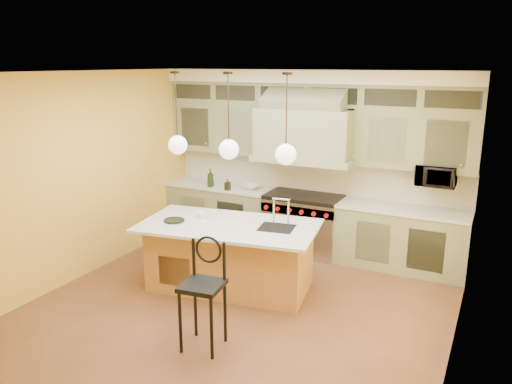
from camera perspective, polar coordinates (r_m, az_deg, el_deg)
The scene contains 18 objects.
floor at distance 6.51m, azimuth -1.77°, elevation -12.92°, with size 5.00×5.00×0.00m, color #55341D.
ceiling at distance 5.77m, azimuth -2.00°, elevation 13.53°, with size 5.00×5.00×0.00m, color white.
wall_back at distance 8.21m, azimuth 6.52°, elevation 3.57°, with size 5.00×5.00×0.00m, color gold.
wall_front at distance 4.09m, azimuth -19.10°, elevation -8.65°, with size 5.00×5.00×0.00m, color gold.
wall_left at distance 7.47m, azimuth -18.96°, elevation 1.78°, with size 5.00×5.00×0.00m, color gold.
wall_right at distance 5.30m, azimuth 22.62°, elevation -3.63°, with size 5.00×5.00×0.00m, color gold.
back_cabinetry at distance 7.96m, azimuth 5.85°, elevation 3.10°, with size 5.00×0.77×2.90m.
range at distance 8.12m, azimuth 5.45°, elevation -3.55°, with size 1.20×0.74×0.96m.
kitchen_island at distance 6.84m, azimuth -2.92°, elevation -7.16°, with size 2.52×1.61×1.35m.
counter_stool at distance 5.43m, azimuth -6.01°, elevation -10.70°, with size 0.48×0.48×1.22m.
microwave at distance 7.52m, azimuth 19.89°, elevation 1.77°, with size 0.54×0.37×0.30m, color black.
oil_bottle_a at distance 8.56m, azimuth -5.23°, elevation 1.61°, with size 0.12×0.12×0.31m, color black.
oil_bottle_b at distance 8.32m, azimuth -3.27°, elevation 0.86°, with size 0.09×0.09×0.19m, color black.
fruit_bowl at distance 8.39m, azimuth -0.68°, elevation 0.59°, with size 0.31×0.31×0.07m, color silver.
cup at distance 6.93m, azimuth -6.22°, elevation -2.59°, with size 0.10×0.10×0.10m, color white.
pendant_left at distance 6.88m, azimuth -8.95°, elevation 5.58°, with size 0.26×0.26×1.11m.
pendant_center at distance 6.45m, azimuth -3.13°, elevation 5.14°, with size 0.26×0.26×1.11m.
pendant_right at distance 6.10m, azimuth 3.43°, elevation 4.58°, with size 0.26×0.26×1.11m.
Camera 1 is at (2.77, -5.06, 3.01)m, focal length 35.00 mm.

